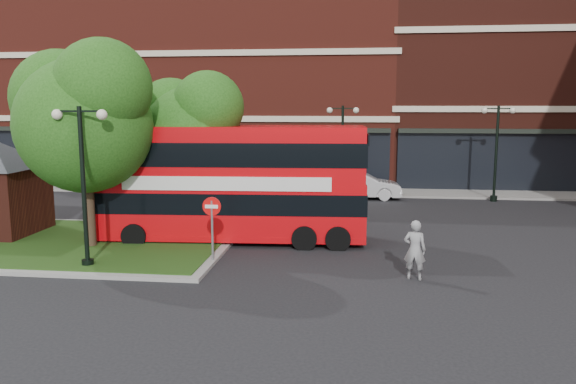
# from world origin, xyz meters

# --- Properties ---
(ground) EXTENTS (120.00, 120.00, 0.00)m
(ground) POSITION_xyz_m (0.00, 0.00, 0.00)
(ground) COLOR black
(ground) RESTS_ON ground
(pavement_far) EXTENTS (44.00, 3.00, 0.12)m
(pavement_far) POSITION_xyz_m (0.00, 16.50, 0.06)
(pavement_far) COLOR slate
(pavement_far) RESTS_ON ground
(terrace_far_left) EXTENTS (26.00, 12.00, 14.00)m
(terrace_far_left) POSITION_xyz_m (-8.00, 24.00, 7.00)
(terrace_far_left) COLOR maroon
(terrace_far_left) RESTS_ON ground
(terrace_far_right) EXTENTS (18.00, 12.00, 16.00)m
(terrace_far_right) POSITION_xyz_m (14.00, 24.00, 8.00)
(terrace_far_right) COLOR #471911
(terrace_far_right) RESTS_ON ground
(traffic_island) EXTENTS (12.60, 7.60, 0.15)m
(traffic_island) POSITION_xyz_m (-8.00, 3.00, 0.07)
(traffic_island) COLOR gray
(traffic_island) RESTS_ON ground
(tree_island_west) EXTENTS (5.40, 4.71, 7.21)m
(tree_island_west) POSITION_xyz_m (-6.60, 2.58, 4.79)
(tree_island_west) COLOR #2D2116
(tree_island_west) RESTS_ON ground
(tree_island_east) EXTENTS (4.46, 3.90, 6.29)m
(tree_island_east) POSITION_xyz_m (-3.58, 5.06, 4.24)
(tree_island_east) COLOR #2D2116
(tree_island_east) RESTS_ON ground
(lamp_island) EXTENTS (1.72, 0.36, 5.00)m
(lamp_island) POSITION_xyz_m (-5.50, 0.20, 2.83)
(lamp_island) COLOR black
(lamp_island) RESTS_ON ground
(lamp_far_left) EXTENTS (1.72, 0.36, 5.00)m
(lamp_far_left) POSITION_xyz_m (2.00, 14.50, 2.83)
(lamp_far_left) COLOR black
(lamp_far_left) RESTS_ON ground
(lamp_far_right) EXTENTS (1.72, 0.36, 5.00)m
(lamp_far_right) POSITION_xyz_m (10.00, 14.50, 2.83)
(lamp_far_right) COLOR black
(lamp_far_right) RESTS_ON ground
(bus) EXTENTS (9.93, 2.77, 3.75)m
(bus) POSITION_xyz_m (-1.85, 4.27, 2.46)
(bus) COLOR red
(bus) RESTS_ON ground
(woman) EXTENTS (0.72, 0.56, 1.76)m
(woman) POSITION_xyz_m (4.44, 0.34, 0.88)
(woman) COLOR gray
(woman) RESTS_ON ground
(car_silver) EXTENTS (3.85, 1.88, 1.27)m
(car_silver) POSITION_xyz_m (-4.76, 16.00, 0.63)
(car_silver) COLOR #B8BBC0
(car_silver) RESTS_ON ground
(car_white) EXTENTS (4.42, 1.65, 1.44)m
(car_white) POSITION_xyz_m (3.00, 14.50, 0.72)
(car_white) COLOR silver
(car_white) RESTS_ON ground
(no_entry_sign) EXTENTS (0.60, 0.07, 2.16)m
(no_entry_sign) POSITION_xyz_m (-1.80, 1.25, 1.54)
(no_entry_sign) COLOR slate
(no_entry_sign) RESTS_ON ground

